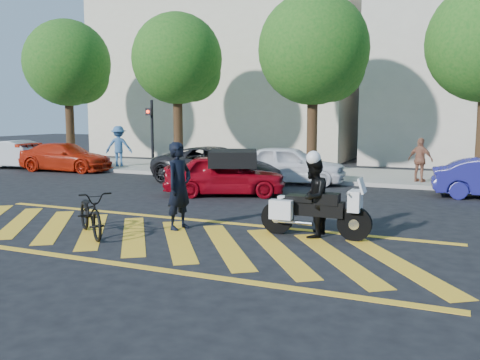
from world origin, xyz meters
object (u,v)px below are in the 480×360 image
at_px(parked_left, 66,157).
at_px(parked_mid_right, 289,164).
at_px(police_motorcycle, 313,210).
at_px(officer_bike, 179,186).
at_px(parked_far_left, 23,155).
at_px(red_convertible, 225,175).
at_px(bicycle, 91,213).
at_px(parked_mid_left, 216,165).
at_px(officer_moto, 313,197).

distance_m(parked_left, parked_mid_right, 10.70).
distance_m(police_motorcycle, parked_left, 15.86).
xyz_separation_m(officer_bike, parked_far_left, (-13.47, 8.31, -0.32)).
bearing_deg(parked_mid_right, red_convertible, 156.57).
bearing_deg(police_motorcycle, parked_left, 150.24).
relative_size(bicycle, parked_far_left, 0.46).
height_order(bicycle, police_motorcycle, police_motorcycle).
bearing_deg(parked_mid_left, officer_moto, -134.00).
bearing_deg(red_convertible, officer_bike, 170.61).
bearing_deg(red_convertible, parked_left, 47.63).
distance_m(parked_far_left, parked_left, 2.65).
bearing_deg(parked_far_left, officer_bike, -127.45).
xyz_separation_m(bicycle, red_convertible, (0.30, 6.12, 0.16)).
height_order(red_convertible, parked_mid_right, parked_mid_right).
height_order(officer_bike, red_convertible, officer_bike).
height_order(parked_left, parked_mid_right, parked_mid_right).
height_order(parked_far_left, parked_mid_left, parked_mid_left).
xyz_separation_m(officer_bike, officer_moto, (2.95, 0.48, -0.14)).
distance_m(bicycle, officer_moto, 4.74).
bearing_deg(parked_far_left, parked_mid_right, -95.80).
relative_size(officer_bike, parked_mid_left, 0.40).
bearing_deg(police_motorcycle, officer_bike, -171.02).
height_order(officer_bike, parked_mid_left, officer_bike).
distance_m(bicycle, parked_left, 13.43).
bearing_deg(officer_moto, parked_mid_right, -158.74).
xyz_separation_m(red_convertible, parked_left, (-9.69, 3.48, -0.02)).
xyz_separation_m(officer_moto, red_convertible, (-4.09, 4.35, -0.19)).
bearing_deg(police_motorcycle, parked_far_left, 154.37).
xyz_separation_m(police_motorcycle, officer_moto, (-0.02, 0.00, 0.28)).
bearing_deg(parked_mid_left, parked_mid_right, -60.71).
bearing_deg(officer_moto, parked_left, -119.79).
relative_size(parked_far_left, parked_mid_right, 0.96).
xyz_separation_m(parked_far_left, parked_mid_right, (13.35, 0.00, 0.05)).
distance_m(bicycle, parked_far_left, 15.40).
xyz_separation_m(red_convertible, parked_mid_left, (-1.49, 2.43, 0.03)).
height_order(officer_bike, parked_far_left, officer_bike).
distance_m(red_convertible, parked_mid_right, 3.62).
xyz_separation_m(red_convertible, parked_far_left, (-12.34, 3.48, 0.01)).
relative_size(parked_left, parked_mid_right, 1.05).
bearing_deg(officer_bike, officer_moto, -71.40).
bearing_deg(officer_moto, red_convertible, -136.95).
height_order(officer_bike, bicycle, officer_bike).
distance_m(police_motorcycle, red_convertible, 5.98).
relative_size(parked_far_left, parked_mid_left, 0.82).
xyz_separation_m(officer_moto, parked_left, (-13.77, 7.83, -0.20)).
distance_m(officer_bike, parked_mid_right, 8.31).
bearing_deg(officer_moto, police_motorcycle, 89.40).
xyz_separation_m(parked_left, parked_mid_right, (10.70, 0.00, 0.08)).
xyz_separation_m(officer_moto, parked_mid_left, (-5.58, 6.78, -0.15)).
bearing_deg(officer_bike, red_convertible, 22.61).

